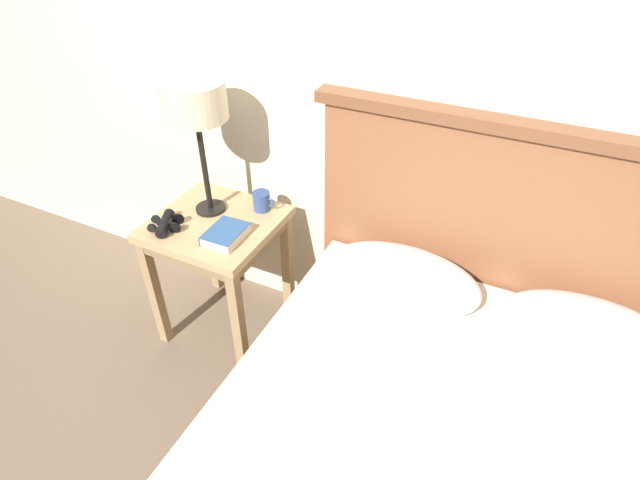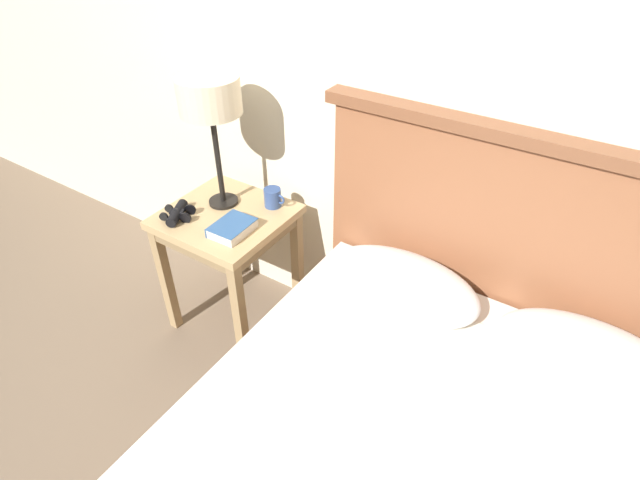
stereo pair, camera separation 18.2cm
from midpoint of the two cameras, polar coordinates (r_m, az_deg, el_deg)
wall_back at (r=1.87m, az=13.07°, el=19.32°), size 8.00×0.06×2.60m
nightstand at (r=2.25m, az=-8.27°, el=0.93°), size 0.52×0.50×0.63m
table_lamp at (r=2.06m, az=-9.95°, el=15.45°), size 0.25×0.25×0.57m
book_on_nightstand at (r=2.06m, az=-7.57°, el=1.30°), size 0.14×0.18×0.04m
binoculars_pair at (r=2.19m, az=-13.73°, el=2.93°), size 0.16×0.16×0.05m
coffee_mug at (r=2.20m, az=-3.05°, el=4.78°), size 0.10×0.08×0.08m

